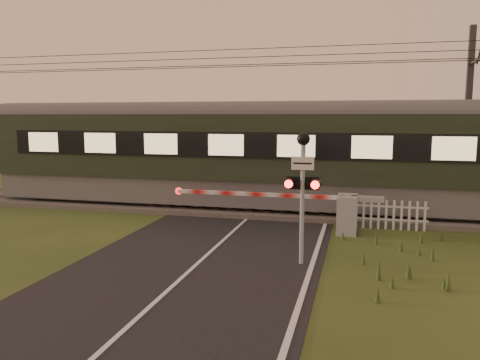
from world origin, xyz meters
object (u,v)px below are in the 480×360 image
(crossing_signal, at_px, (303,175))
(catenary_mast, at_px, (468,116))
(picket_fence, at_px, (386,215))
(boom_gate, at_px, (338,212))

(crossing_signal, relative_size, catenary_mast, 0.46)
(crossing_signal, bearing_deg, picket_fence, 62.65)
(crossing_signal, distance_m, catenary_mast, 10.01)
(boom_gate, relative_size, crossing_signal, 2.09)
(catenary_mast, bearing_deg, crossing_signal, -122.13)
(picket_fence, distance_m, catenary_mast, 6.02)
(boom_gate, xyz_separation_m, catenary_mast, (4.55, 4.97, 2.97))
(boom_gate, height_order, crossing_signal, crossing_signal)
(crossing_signal, relative_size, picket_fence, 1.26)
(boom_gate, distance_m, picket_fence, 1.73)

